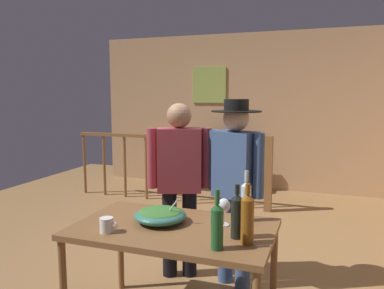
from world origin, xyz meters
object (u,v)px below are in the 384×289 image
object	(u,v)px
salad_bowl	(160,215)
wine_glass	(224,206)
tv_console	(226,175)
serving_table	(174,236)
mug_white	(107,225)
flat_screen_tv	(226,144)
wine_bottle_dark	(237,215)
wine_bottle_clear	(246,200)
person_standing_right	(235,178)
framed_picture	(209,85)
wine_bottle_amber	(247,218)
stair_railing	(195,162)
wine_bottle_green	(217,225)
person_standing_left	(179,176)

from	to	relation	value
salad_bowl	wine_glass	size ratio (longest dim) A/B	1.94
tv_console	serving_table	size ratio (longest dim) A/B	0.66
tv_console	mug_white	size ratio (longest dim) A/B	7.19
flat_screen_tv	wine_glass	bearing A→B (deg)	-75.90
salad_bowl	wine_bottle_dark	distance (m)	0.59
salad_bowl	wine_bottle_dark	xyz separation A→B (m)	(0.57, -0.11, 0.09)
flat_screen_tv	wine_bottle_clear	bearing A→B (deg)	-73.52
person_standing_right	wine_glass	bearing A→B (deg)	116.44
wine_bottle_clear	person_standing_right	world-z (taller)	person_standing_right
framed_picture	person_standing_right	bearing A→B (deg)	-69.65
serving_table	wine_bottle_clear	size ratio (longest dim) A/B	3.74
wine_bottle_clear	mug_white	size ratio (longest dim) A/B	2.91
wine_bottle_amber	person_standing_right	world-z (taller)	person_standing_right
framed_picture	wine_bottle_dark	xyz separation A→B (m)	(1.49, -4.28, -0.92)
stair_railing	mug_white	xyz separation A→B (m)	(0.50, -3.20, 0.15)
stair_railing	wine_bottle_clear	bearing A→B (deg)	-63.83
wine_bottle_amber	mug_white	xyz separation A→B (m)	(-0.90, -0.12, -0.11)
tv_console	wine_bottle_clear	size ratio (longest dim) A/B	2.47
framed_picture	wine_glass	size ratio (longest dim) A/B	3.34
flat_screen_tv	wine_bottle_green	world-z (taller)	wine_bottle_green
person_standing_left	mug_white	bearing A→B (deg)	62.92
wine_bottle_dark	wine_glass	bearing A→B (deg)	124.59
stair_railing	person_standing_right	world-z (taller)	person_standing_right
wine_bottle_amber	flat_screen_tv	bearing A→B (deg)	106.07
wine_bottle_amber	stair_railing	bearing A→B (deg)	114.48
wine_bottle_dark	tv_console	bearing A→B (deg)	105.16
wine_bottle_dark	person_standing_left	world-z (taller)	person_standing_left
wine_bottle_green	wine_bottle_dark	bearing A→B (deg)	71.93
framed_picture	mug_white	distance (m)	4.64
stair_railing	salad_bowl	world-z (taller)	stair_railing
framed_picture	person_standing_left	xyz separation A→B (m)	(0.78, -3.46, -0.89)
person_standing_right	mug_white	bearing A→B (deg)	78.94
flat_screen_tv	person_standing_left	xyz separation A→B (m)	(0.37, -3.14, 0.12)
serving_table	wine_bottle_amber	distance (m)	0.60
wine_bottle_amber	person_standing_left	bearing A→B (deg)	131.54
serving_table	wine_bottle_green	bearing A→B (deg)	-35.24
salad_bowl	flat_screen_tv	bearing A→B (deg)	97.50
tv_console	wine_bottle_green	size ratio (longest dim) A/B	2.51
wine_bottle_green	person_standing_left	world-z (taller)	person_standing_left
salad_bowl	wine_bottle_clear	bearing A→B (deg)	22.79
flat_screen_tv	wine_glass	distance (m)	3.88
tv_console	serving_table	xyz separation A→B (m)	(0.63, -3.93, 0.42)
flat_screen_tv	tv_console	bearing A→B (deg)	90.00
serving_table	wine_glass	bearing A→B (deg)	23.58
framed_picture	salad_bowl	distance (m)	4.39
wine_bottle_amber	person_standing_right	bearing A→B (deg)	107.47
salad_bowl	wine_glass	bearing A→B (deg)	12.00
flat_screen_tv	salad_bowl	distance (m)	3.89
person_standing_left	person_standing_right	bearing A→B (deg)	159.42
framed_picture	wine_glass	xyz separation A→B (m)	(1.35, -4.08, -0.93)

